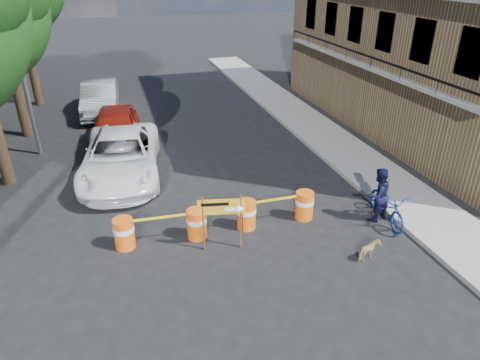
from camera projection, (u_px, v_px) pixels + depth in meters
ground at (246, 265)px, 11.32m from camera, size 120.00×120.00×0.00m
sidewalk_east at (343, 150)px, 18.00m from camera, size 2.40×40.00×0.15m
streetlamp at (18, 46)px, 15.89m from camera, size 1.25×0.18×8.00m
barrel_far_left at (124, 233)px, 11.84m from camera, size 0.58×0.58×0.90m
barrel_mid_left at (197, 223)px, 12.27m from camera, size 0.58×0.58×0.90m
barrel_mid_right at (246, 214)px, 12.73m from camera, size 0.58×0.58×0.90m
barrel_far_right at (304, 205)px, 13.21m from camera, size 0.58×0.58×0.90m
detour_sign at (228, 211)px, 11.46m from camera, size 1.28×0.40×1.67m
pedestrian at (378, 195)px, 12.95m from camera, size 0.97×0.83×1.74m
bicycle at (390, 191)px, 12.82m from camera, size 0.85×1.17×2.07m
dog at (369, 251)px, 11.44m from camera, size 0.71×0.52×0.55m
suv_white at (121, 156)px, 15.68m from camera, size 3.37×6.11×1.62m
sedan_red at (116, 129)px, 18.14m from camera, size 2.38×5.04×1.67m
sedan_silver at (100, 98)px, 22.34m from camera, size 2.00×5.05×1.64m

